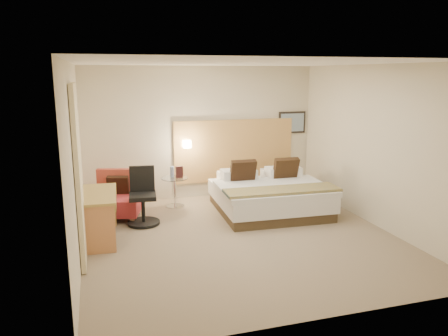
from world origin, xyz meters
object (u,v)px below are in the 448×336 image
object	(u,v)px
lounge_chair	(117,199)
side_table	(175,191)
desk	(100,203)
desk_chair	(143,201)
bed	(269,195)

from	to	relation	value
lounge_chair	side_table	distance (m)	1.15
desk	desk_chair	world-z (taller)	desk_chair
bed	desk	size ratio (longest dim) A/B	1.66
lounge_chair	desk	xyz separation A→B (m)	(-0.31, -1.05, 0.26)
desk_chair	side_table	bearing A→B (deg)	49.09
lounge_chair	desk	world-z (taller)	lounge_chair
desk_chair	bed	bearing A→B (deg)	0.61
bed	desk	bearing A→B (deg)	-168.94
side_table	desk	bearing A→B (deg)	-135.74
lounge_chair	side_table	xyz separation A→B (m)	(1.10, 0.33, -0.01)
lounge_chair	desk	bearing A→B (deg)	-106.54
bed	side_table	size ratio (longest dim) A/B	3.55
bed	lounge_chair	world-z (taller)	bed
lounge_chair	desk_chair	xyz separation A→B (m)	(0.40, -0.48, 0.07)
bed	desk_chair	size ratio (longest dim) A/B	2.10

